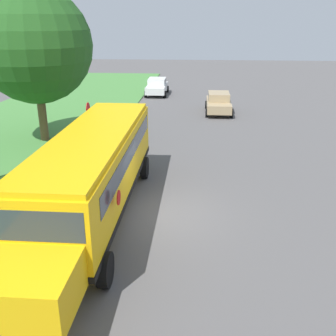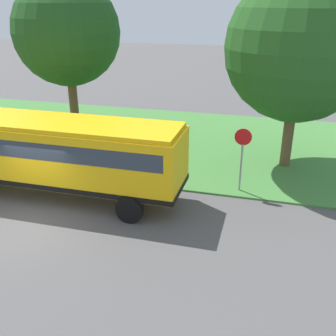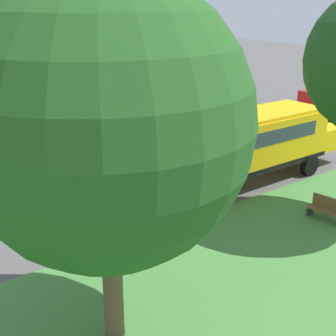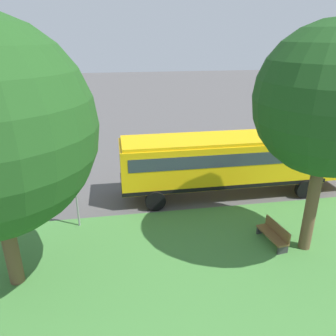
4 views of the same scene
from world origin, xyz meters
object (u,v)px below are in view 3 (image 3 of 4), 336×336
at_px(park_bench, 330,210).
at_px(stop_sign, 110,209).
at_px(school_bus, 233,145).
at_px(oak_tree_roadside_mid, 98,121).
at_px(pickup_truck, 310,107).

bearing_deg(park_bench, stop_sign, 71.55).
distance_m(school_bus, park_bench, 5.09).
bearing_deg(stop_sign, oak_tree_roadside_mid, 148.67).
distance_m(pickup_truck, stop_sign, 20.97).
bearing_deg(stop_sign, school_bus, -73.56).
xyz_separation_m(pickup_truck, park_bench, (-9.94, 11.73, -0.60)).
bearing_deg(oak_tree_roadside_mid, school_bus, -60.26).
relative_size(stop_sign, park_bench, 1.66).
relative_size(pickup_truck, park_bench, 3.27).
relative_size(school_bus, pickup_truck, 2.30).
relative_size(oak_tree_roadside_mid, park_bench, 5.26).
bearing_deg(school_bus, oak_tree_roadside_mid, 119.74).
height_order(pickup_truck, stop_sign, stop_sign).
xyz_separation_m(oak_tree_roadside_mid, stop_sign, (3.18, -1.94, -3.78)).
height_order(stop_sign, park_bench, stop_sign).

